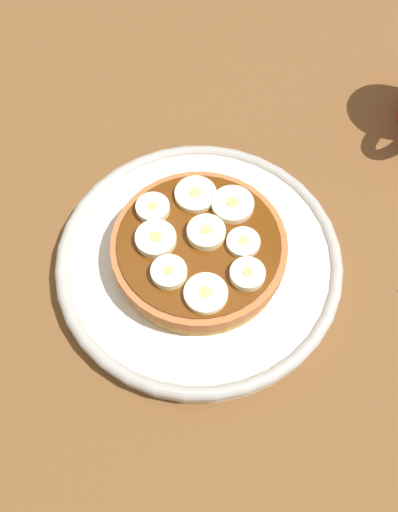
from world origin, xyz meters
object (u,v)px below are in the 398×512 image
at_px(pancake_stack, 200,248).
at_px(banana_slice_6, 196,195).
at_px(banana_slice_5, 206,294).
at_px(banana_slice_1, 167,271).
at_px(plate, 199,262).
at_px(banana_slice_3, 153,208).
at_px(banana_slice_2, 232,204).
at_px(banana_slice_7, 245,278).
at_px(banana_slice_8, 156,239).
at_px(banana_slice_4, 243,243).
at_px(banana_slice_0, 203,231).

bearing_deg(pancake_stack, banana_slice_6, -135.78).
bearing_deg(banana_slice_6, banana_slice_5, 43.98).
bearing_deg(banana_slice_6, banana_slice_1, 21.75).
height_order(plate, banana_slice_1, banana_slice_1).
bearing_deg(banana_slice_3, banana_slice_2, 132.16).
bearing_deg(banana_slice_7, banana_slice_8, -77.43).
bearing_deg(banana_slice_7, banana_slice_1, -56.75).
relative_size(banana_slice_2, banana_slice_3, 1.26).
bearing_deg(banana_slice_2, banana_slice_4, 51.85).
relative_size(plate, pancake_stack, 1.68).
distance_m(banana_slice_0, banana_slice_1, 0.05).
height_order(banana_slice_2, banana_slice_6, banana_slice_2).
height_order(plate, banana_slice_0, banana_slice_0).
distance_m(pancake_stack, banana_slice_6, 0.05).
distance_m(banana_slice_2, banana_slice_6, 0.03).
bearing_deg(pancake_stack, banana_slice_3, -88.11).
bearing_deg(plate, pancake_stack, -170.46).
xyz_separation_m(banana_slice_5, banana_slice_6, (-0.07, -0.06, -0.00)).
relative_size(banana_slice_2, banana_slice_6, 1.00).
bearing_deg(banana_slice_5, banana_slice_0, -139.11).
bearing_deg(banana_slice_1, pancake_stack, 176.91).
height_order(banana_slice_0, banana_slice_3, same).
height_order(banana_slice_1, banana_slice_4, banana_slice_1).
bearing_deg(plate, banana_slice_7, 85.55).
bearing_deg(banana_slice_3, banana_slice_1, 50.87).
relative_size(banana_slice_4, banana_slice_6, 0.77).
xyz_separation_m(banana_slice_3, banana_slice_7, (0.00, 0.10, 0.00)).
relative_size(plate, banana_slice_6, 6.89).
bearing_deg(banana_slice_2, banana_slice_6, -69.98).
xyz_separation_m(banana_slice_7, banana_slice_8, (0.02, -0.08, 0.00)).
distance_m(banana_slice_7, banana_slice_8, 0.08).
distance_m(banana_slice_6, banana_slice_8, 0.05).
bearing_deg(banana_slice_0, banana_slice_3, -79.40).
bearing_deg(pancake_stack, banana_slice_4, 123.31).
relative_size(banana_slice_4, banana_slice_5, 0.80).
height_order(banana_slice_6, banana_slice_8, banana_slice_8).
height_order(plate, banana_slice_3, banana_slice_3).
relative_size(plate, banana_slice_5, 7.13).
xyz_separation_m(plate, banana_slice_4, (-0.02, 0.03, 0.03)).
height_order(banana_slice_1, banana_slice_3, same).
xyz_separation_m(plate, banana_slice_8, (0.02, -0.03, 0.04)).
xyz_separation_m(plate, banana_slice_0, (-0.01, -0.00, 0.04)).
bearing_deg(banana_slice_7, plate, -94.45).
bearing_deg(banana_slice_4, banana_slice_1, -27.94).
relative_size(pancake_stack, banana_slice_5, 4.24).
height_order(pancake_stack, banana_slice_0, banana_slice_0).
height_order(banana_slice_3, banana_slice_5, banana_slice_3).
xyz_separation_m(banana_slice_2, banana_slice_3, (0.04, -0.05, 0.00)).
bearing_deg(banana_slice_8, banana_slice_7, 102.57).
xyz_separation_m(pancake_stack, banana_slice_0, (-0.01, -0.00, 0.02)).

